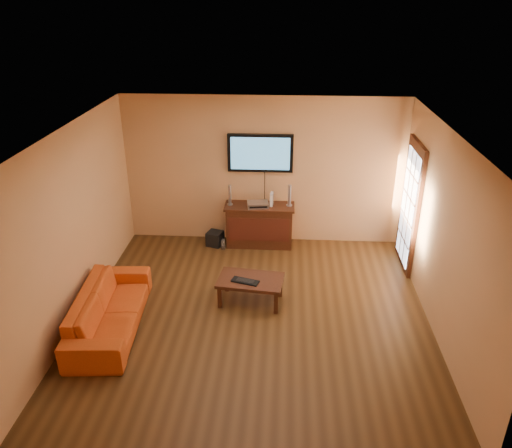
# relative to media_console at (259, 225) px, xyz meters

# --- Properties ---
(ground_plane) EXTENTS (5.00, 5.00, 0.00)m
(ground_plane) POSITION_rel_media_console_xyz_m (0.06, -2.25, -0.39)
(ground_plane) COLOR #3C2610
(ground_plane) RESTS_ON ground
(room_walls) EXTENTS (5.00, 5.00, 5.00)m
(room_walls) POSITION_rel_media_console_xyz_m (0.06, -1.63, 1.29)
(room_walls) COLOR tan
(room_walls) RESTS_ON ground
(french_door) EXTENTS (0.07, 1.02, 2.22)m
(french_door) POSITION_rel_media_console_xyz_m (2.51, -0.55, 0.66)
(french_door) COLOR #33160B
(french_door) RESTS_ON ground
(media_console) EXTENTS (1.26, 0.48, 0.78)m
(media_console) POSITION_rel_media_console_xyz_m (0.00, 0.00, 0.00)
(media_console) COLOR #33160B
(media_console) RESTS_ON ground
(television) EXTENTS (1.16, 0.08, 0.68)m
(television) POSITION_rel_media_console_xyz_m (0.00, 0.20, 1.31)
(television) COLOR black
(television) RESTS_ON ground
(coffee_table) EXTENTS (1.02, 0.69, 0.39)m
(coffee_table) POSITION_rel_media_console_xyz_m (-0.03, -1.89, -0.05)
(coffee_table) COLOR #33160B
(coffee_table) RESTS_ON ground
(sofa) EXTENTS (0.73, 2.05, 0.79)m
(sofa) POSITION_rel_media_console_xyz_m (-1.93, -2.65, -0.00)
(sofa) COLOR #C84B16
(sofa) RESTS_ON ground
(speaker_left) EXTENTS (0.10, 0.10, 0.38)m
(speaker_left) POSITION_rel_media_console_xyz_m (-0.53, 0.01, 0.56)
(speaker_left) COLOR silver
(speaker_left) RESTS_ON media_console
(speaker_right) EXTENTS (0.11, 0.11, 0.39)m
(speaker_right) POSITION_rel_media_console_xyz_m (0.53, 0.04, 0.57)
(speaker_right) COLOR silver
(speaker_right) RESTS_ON media_console
(av_receiver) EXTENTS (0.41, 0.32, 0.08)m
(av_receiver) POSITION_rel_media_console_xyz_m (-0.03, -0.04, 0.43)
(av_receiver) COLOR silver
(av_receiver) RESTS_ON media_console
(game_console) EXTENTS (0.06, 0.18, 0.24)m
(game_console) POSITION_rel_media_console_xyz_m (0.22, 0.03, 0.51)
(game_console) COLOR white
(game_console) RESTS_ON media_console
(subwoofer) EXTENTS (0.33, 0.33, 0.26)m
(subwoofer) POSITION_rel_media_console_xyz_m (-0.82, -0.07, -0.26)
(subwoofer) COLOR black
(subwoofer) RESTS_ON ground
(bottle) EXTENTS (0.07, 0.07, 0.21)m
(bottle) POSITION_rel_media_console_xyz_m (-0.65, -0.23, -0.29)
(bottle) COLOR white
(bottle) RESTS_ON ground
(keyboard) EXTENTS (0.44, 0.27, 0.02)m
(keyboard) POSITION_rel_media_console_xyz_m (-0.10, -1.97, 0.01)
(keyboard) COLOR black
(keyboard) RESTS_ON coffee_table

